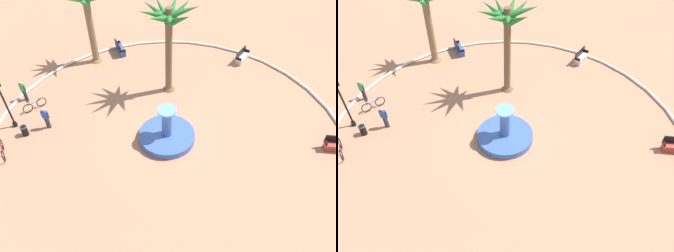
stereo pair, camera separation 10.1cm
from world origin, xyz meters
The scene contains 13 objects.
ground_plane centered at (0.00, 0.00, 0.00)m, with size 80.00×80.00×0.00m, color tan.
plaza_curb centered at (0.00, 0.00, 0.10)m, with size 22.98×22.98×0.20m, color silver.
fountain centered at (0.22, 0.02, 0.34)m, with size 3.53×3.53×2.49m.
palm_tree_near_fountain centered at (-4.09, -2.56, 5.10)m, with size 3.92×3.78×6.64m.
palm_tree_by_curb centered at (-4.06, -9.57, 4.37)m, with size 3.23×3.24×5.96m.
bench_east centered at (-10.42, 0.60, 0.35)m, with size 1.63×0.60×1.00m.
bench_north centered at (-6.05, -8.61, 0.35)m, with size 1.33×1.59×1.00m.
lamppost centered at (4.61, -9.09, 2.29)m, with size 0.32×0.32×3.90m.
trash_bin centered at (4.78, -7.89, 0.39)m, with size 0.46×0.46×0.73m.
bicycle_red_frame centered at (2.74, -9.23, 0.38)m, with size 1.67×0.61×0.94m.
bicycle_by_lamppost centered at (6.60, -7.74, 0.38)m, with size 0.99×1.48×0.94m.
person_cyclist_helmet centered at (2.38, -10.57, 0.91)m, with size 0.26×0.52×1.63m.
person_cyclist_photo centered at (3.51, -7.12, 0.93)m, with size 0.32×0.49×1.66m.
Camera 1 is at (12.17, 7.62, 15.47)m, focal length 35.02 mm.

